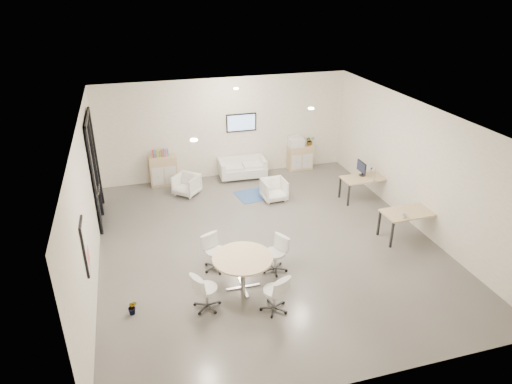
{
  "coord_description": "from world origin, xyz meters",
  "views": [
    {
      "loc": [
        -2.93,
        -9.22,
        5.99
      ],
      "look_at": [
        -0.17,
        0.4,
        1.24
      ],
      "focal_mm": 32.0,
      "sensor_mm": 36.0,
      "label": 1
    }
  ],
  "objects": [
    {
      "name": "artwork",
      "position": [
        -3.97,
        -1.6,
        1.55
      ],
      "size": [
        0.05,
        0.54,
        1.04
      ],
      "color": "black",
      "rests_on": "room_shell"
    },
    {
      "name": "sideboard_left",
      "position": [
        -2.09,
        4.26,
        0.47
      ],
      "size": [
        0.84,
        0.43,
        0.94
      ],
      "color": "tan",
      "rests_on": "room_shell"
    },
    {
      "name": "room_shell",
      "position": [
        0.0,
        0.0,
        1.6
      ],
      "size": [
        9.6,
        10.6,
        4.8
      ],
      "color": "#5A5752",
      "rests_on": "ground"
    },
    {
      "name": "desk_rear",
      "position": [
        3.45,
        1.57,
        0.62
      ],
      "size": [
        1.35,
        0.7,
        0.69
      ],
      "rotation": [
        0.0,
        0.0,
        0.03
      ],
      "color": "tan",
      "rests_on": "room_shell"
    },
    {
      "name": "blue_rug",
      "position": [
        0.59,
        2.72,
        0.01
      ],
      "size": [
        1.47,
        1.08,
        0.01
      ],
      "primitive_type": "cube",
      "rotation": [
        0.0,
        0.0,
        0.14
      ],
      "color": "#304994",
      "rests_on": "room_shell"
    },
    {
      "name": "armchair_left",
      "position": [
        -1.51,
        3.34,
        0.34
      ],
      "size": [
        0.91,
        0.91,
        0.69
      ],
      "primitive_type": "imported",
      "rotation": [
        0.0,
        0.0,
        -0.72
      ],
      "color": "silver",
      "rests_on": "room_shell"
    },
    {
      "name": "printer",
      "position": [
        2.33,
        4.28,
        0.99
      ],
      "size": [
        0.5,
        0.42,
        0.35
      ],
      "rotation": [
        0.0,
        0.0,
        -0.04
      ],
      "color": "white",
      "rests_on": "sideboard_right"
    },
    {
      "name": "cup",
      "position": [
        3.14,
        -0.95,
        0.79
      ],
      "size": [
        0.15,
        0.13,
        0.12
      ],
      "primitive_type": "imported",
      "rotation": [
        0.0,
        0.0,
        0.43
      ],
      "color": "white",
      "rests_on": "desk_front"
    },
    {
      "name": "books",
      "position": [
        -2.13,
        4.26,
        1.05
      ],
      "size": [
        0.48,
        0.14,
        0.22
      ],
      "color": "red",
      "rests_on": "sideboard_left"
    },
    {
      "name": "ceiling_spots",
      "position": [
        -0.2,
        0.83,
        3.18
      ],
      "size": [
        3.14,
        4.14,
        0.03
      ],
      "color": "#FFEAC6",
      "rests_on": "room_shell"
    },
    {
      "name": "plant_cabinet",
      "position": [
        2.82,
        4.27,
        0.96
      ],
      "size": [
        0.31,
        0.34,
        0.24
      ],
      "primitive_type": "imported",
      "rotation": [
        0.0,
        0.0,
        0.11
      ],
      "color": "#3F7F3F",
      "rests_on": "sideboard_right"
    },
    {
      "name": "loveseat",
      "position": [
        0.43,
        4.12,
        0.31
      ],
      "size": [
        1.54,
        0.82,
        0.56
      ],
      "rotation": [
        0.0,
        0.0,
        -0.05
      ],
      "color": "silver",
      "rests_on": "room_shell"
    },
    {
      "name": "glass_door",
      "position": [
        -3.95,
        2.51,
        1.5
      ],
      "size": [
        0.09,
        1.9,
        2.85
      ],
      "color": "black",
      "rests_on": "room_shell"
    },
    {
      "name": "meeting_chairs",
      "position": [
        -1.03,
        -1.58,
        0.41
      ],
      "size": [
        2.47,
        2.47,
        0.82
      ],
      "color": "white",
      "rests_on": "room_shell"
    },
    {
      "name": "wall_tv",
      "position": [
        0.5,
        4.46,
        1.75
      ],
      "size": [
        0.98,
        0.06,
        0.58
      ],
      "color": "black",
      "rests_on": "room_shell"
    },
    {
      "name": "sideboard_right",
      "position": [
        2.49,
        4.27,
        0.42
      ],
      "size": [
        0.83,
        0.4,
        0.83
      ],
      "color": "tan",
      "rests_on": "room_shell"
    },
    {
      "name": "armchair_right",
      "position": [
        0.91,
        2.26,
        0.35
      ],
      "size": [
        0.7,
        0.66,
        0.69
      ],
      "primitive_type": "imported",
      "rotation": [
        0.0,
        0.0,
        0.04
      ],
      "color": "silver",
      "rests_on": "room_shell"
    },
    {
      "name": "round_table",
      "position": [
        -1.03,
        -1.58,
        0.68
      ],
      "size": [
        1.26,
        1.26,
        0.76
      ],
      "color": "tan",
      "rests_on": "room_shell"
    },
    {
      "name": "monitor",
      "position": [
        3.41,
        1.72,
        0.93
      ],
      "size": [
        0.2,
        0.5,
        0.44
      ],
      "color": "black",
      "rests_on": "desk_rear"
    },
    {
      "name": "plant_floor",
      "position": [
        -3.3,
        -1.8,
        0.07
      ],
      "size": [
        0.3,
        0.38,
        0.15
      ],
      "primitive_type": "imported",
      "rotation": [
        0.0,
        0.0,
        -0.41
      ],
      "color": "#3F7F3F",
      "rests_on": "room_shell"
    },
    {
      "name": "desk_front",
      "position": [
        3.48,
        -0.71,
        0.66
      ],
      "size": [
        1.43,
        0.75,
        0.74
      ],
      "rotation": [
        0.0,
        0.0,
        0.03
      ],
      "color": "tan",
      "rests_on": "room_shell"
    }
  ]
}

